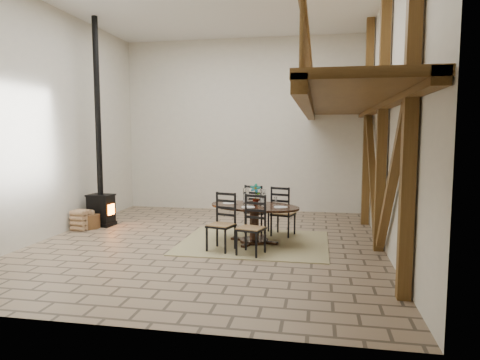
% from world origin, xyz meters
% --- Properties ---
extents(ground, '(8.00, 8.00, 0.00)m').
position_xyz_m(ground, '(0.00, 0.00, 0.00)').
color(ground, '#8B755C').
rests_on(ground, ground).
extents(room_shell, '(7.02, 8.02, 5.01)m').
position_xyz_m(room_shell, '(1.19, 0.00, 3.01)').
color(room_shell, beige).
rests_on(room_shell, ground).
extents(rug, '(3.00, 2.50, 0.02)m').
position_xyz_m(rug, '(0.94, 0.13, 0.01)').
color(rug, tan).
rests_on(rug, ground).
extents(dining_table, '(2.16, 2.34, 1.23)m').
position_xyz_m(dining_table, '(0.94, 0.13, 0.45)').
color(dining_table, black).
rests_on(dining_table, ground).
extents(wood_stove, '(0.64, 0.52, 5.00)m').
position_xyz_m(wood_stove, '(-3.02, 1.15, 1.14)').
color(wood_stove, black).
rests_on(wood_stove, ground).
extents(log_basket, '(0.52, 0.52, 0.43)m').
position_xyz_m(log_basket, '(-3.17, 0.83, 0.19)').
color(log_basket, brown).
rests_on(log_basket, ground).
extents(log_stack, '(0.38, 0.39, 0.48)m').
position_xyz_m(log_stack, '(-3.24, 0.58, 0.24)').
color(log_stack, tan).
rests_on(log_stack, ground).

